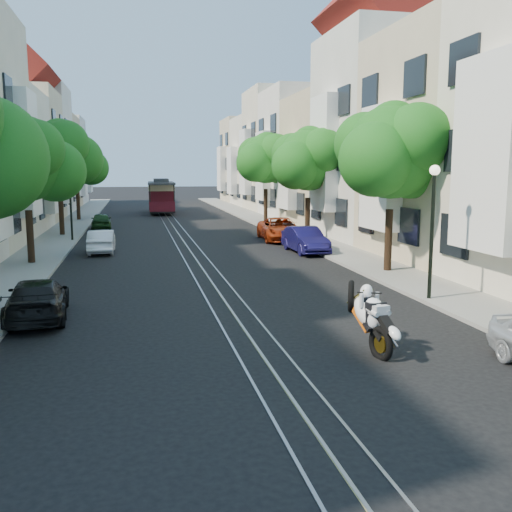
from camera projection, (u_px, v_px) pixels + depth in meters
ground at (175, 229)px, 39.93m from camera, size 200.00×200.00×0.00m
sidewalk_east at (276, 226)px, 41.41m from camera, size 2.50×80.00×0.12m
sidewalk_west at (67, 230)px, 38.44m from camera, size 2.50×80.00×0.12m
rail_left at (167, 229)px, 39.82m from camera, size 0.06×80.00×0.02m
rail_slot at (175, 229)px, 39.93m from camera, size 0.06×80.00×0.02m
rail_right at (183, 229)px, 40.04m from camera, size 0.06×80.00×0.02m
lane_line at (175, 229)px, 39.93m from camera, size 0.08×80.00×0.01m
townhouses_east at (338, 155)px, 41.50m from camera, size 7.75×72.00×12.00m
tree_e_b at (393, 154)px, 22.31m from camera, size 4.93×4.08×6.68m
tree_e_c at (309, 161)px, 32.97m from camera, size 4.84×3.99×6.52m
tree_e_d at (267, 160)px, 43.56m from camera, size 5.01×4.16×6.85m
tree_w_b at (27, 163)px, 24.24m from camera, size 4.72×3.87×6.27m
tree_w_c at (59, 154)px, 34.78m from camera, size 5.13×4.28×7.09m
tree_w_d at (77, 163)px, 45.49m from camera, size 4.84×3.99×6.52m
lamp_east at (433, 212)px, 17.58m from camera, size 0.32×0.32×4.16m
lamp_west at (70, 192)px, 32.41m from camera, size 0.32×0.32×4.16m
sportbike_rider at (369, 314)px, 12.94m from camera, size 0.69×2.06×1.62m
cable_car at (161, 195)px, 53.93m from camera, size 2.61×7.80×2.98m
parked_car_e_mid at (305, 240)px, 28.56m from camera, size 1.54×3.98×1.29m
parked_car_e_far at (280, 229)px, 33.40m from camera, size 2.50×4.91×1.33m
parked_car_w_near at (38, 299)px, 15.85m from camera, size 1.88×4.02×1.14m
parked_car_w_mid at (102, 241)px, 28.54m from camera, size 1.23×3.50×1.15m
parked_car_w_far at (101, 221)px, 39.77m from camera, size 1.51×3.42×1.15m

